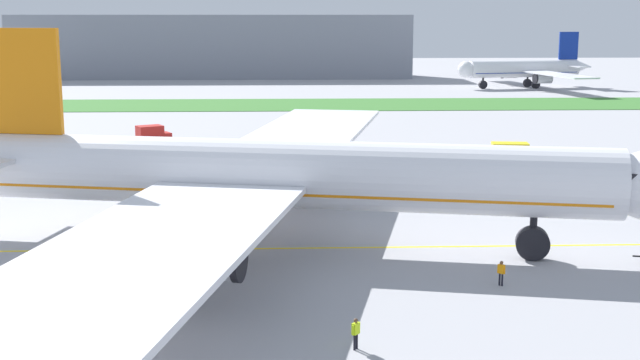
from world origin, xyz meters
The scene contains 10 objects.
ground_plane centered at (0.00, 0.00, 0.00)m, with size 600.00×600.00×0.00m, color #9E9EA3.
apron_taxi_line centered at (0.00, -0.10, 0.00)m, with size 280.00×0.36×0.01m, color yellow.
grass_median_strip centered at (0.00, 107.73, 0.05)m, with size 320.00×24.00×0.10m, color #38722D.
airliner_foreground centered at (3.94, 0.46, 5.69)m, with size 59.76×98.07×16.76m.
ground_crew_wingwalker_port centered at (9.67, -20.53, 1.07)m, with size 0.50×0.52×1.76m.
ground_crew_marshaller_front centered at (20.23, -9.91, 1.04)m, with size 0.50×0.49×1.70m.
service_truck_baggage_loader centered at (-12.07, 50.83, 1.66)m, with size 4.96×4.18×3.16m.
service_truck_fuel_bowser centered at (32.15, 35.97, 1.50)m, with size 5.91×3.09×2.75m.
parked_airliner_far_centre centered at (65.54, 146.60, 4.67)m, with size 35.59×55.52×13.79m.
terminal_building centered at (-15.20, 186.88, 9.00)m, with size 113.88×20.00×18.00m, color gray.
Camera 1 is at (6.06, -63.56, 17.67)m, focal length 47.65 mm.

